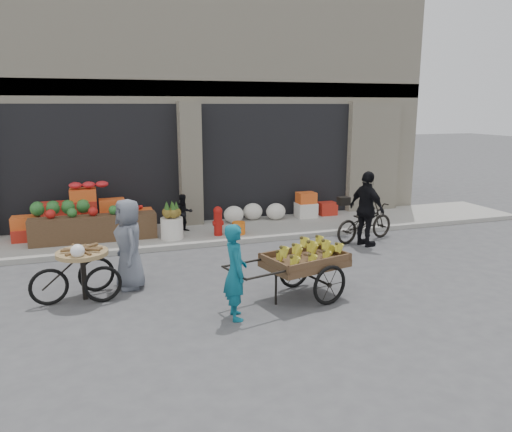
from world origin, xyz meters
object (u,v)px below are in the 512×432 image
object	(u,v)px
fire_hydrant	(218,220)
bicycle	(365,222)
pineapple_bin	(172,228)
vendor_grey	(129,244)
cyclist	(367,209)
tricycle_cart	(83,267)
banana_cart	(303,259)
orange_bucket	(239,228)
vendor_woman	(235,272)
seated_person	(184,213)

from	to	relation	value
fire_hydrant	bicycle	bearing A→B (deg)	-19.43
pineapple_bin	bicycle	distance (m)	4.57
vendor_grey	cyclist	size ratio (longest dim) A/B	0.93
tricycle_cart	banana_cart	bearing A→B (deg)	-27.02
orange_bucket	vendor_woman	size ratio (longest dim) A/B	0.22
fire_hydrant	orange_bucket	bearing A→B (deg)	-5.71
tricycle_cart	bicycle	bearing A→B (deg)	6.21
pineapple_bin	vendor_grey	world-z (taller)	vendor_grey
vendor_grey	pineapple_bin	bearing A→B (deg)	147.41
banana_cart	fire_hydrant	bearing A→B (deg)	82.04
fire_hydrant	vendor_woman	bearing A→B (deg)	-101.08
vendor_grey	cyclist	world-z (taller)	cyclist
pineapple_bin	vendor_woman	size ratio (longest dim) A/B	0.35
fire_hydrant	bicycle	world-z (taller)	bicycle
fire_hydrant	orange_bucket	xyz separation A→B (m)	(0.50, -0.05, -0.23)
orange_bucket	vendor_grey	bearing A→B (deg)	-137.27
vendor_woman	bicycle	xyz separation A→B (m)	(4.18, 3.29, -0.29)
vendor_woman	vendor_grey	bearing A→B (deg)	41.48
fire_hydrant	vendor_grey	size ratio (longest dim) A/B	0.44
pineapple_bin	vendor_woman	world-z (taller)	vendor_woman
fire_hydrant	bicycle	size ratio (longest dim) A/B	0.41
tricycle_cart	vendor_grey	distance (m)	0.88
bicycle	cyclist	size ratio (longest dim) A/B	0.99
seated_person	bicycle	distance (m)	4.40
banana_cart	pineapple_bin	bearing A→B (deg)	96.50
cyclist	bicycle	bearing A→B (deg)	-40.62
orange_bucket	vendor_grey	distance (m)	3.82
bicycle	seated_person	bearing A→B (deg)	51.57
orange_bucket	seated_person	size ratio (longest dim) A/B	0.34
fire_hydrant	vendor_grey	bearing A→B (deg)	-131.05
fire_hydrant	tricycle_cart	world-z (taller)	tricycle_cart
vendor_woman	vendor_grey	xyz separation A→B (m)	(-1.40, 1.84, 0.07)
seated_person	tricycle_cart	xyz separation A→B (m)	(-2.36, -3.58, -0.02)
orange_bucket	banana_cart	world-z (taller)	banana_cart
fire_hydrant	tricycle_cart	bearing A→B (deg)	-136.28
seated_person	vendor_grey	bearing A→B (deg)	-125.78
vendor_woman	bicycle	size ratio (longest dim) A/B	0.86
pineapple_bin	orange_bucket	world-z (taller)	pineapple_bin
vendor_grey	bicycle	bearing A→B (deg)	95.78
vendor_grey	bicycle	world-z (taller)	vendor_grey
seated_person	cyclist	size ratio (longest dim) A/B	0.54
seated_person	bicycle	world-z (taller)	seated_person
bicycle	cyclist	xyz separation A→B (m)	(-0.20, -0.40, 0.42)
banana_cart	vendor_woman	distance (m)	1.35
fire_hydrant	banana_cart	size ratio (longest dim) A/B	0.30
pineapple_bin	seated_person	world-z (taller)	seated_person
orange_bucket	tricycle_cart	distance (m)	4.59
orange_bucket	banana_cart	distance (m)	4.01
pineapple_bin	bicycle	size ratio (longest dim) A/B	0.30
tricycle_cart	vendor_grey	bearing A→B (deg)	12.51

